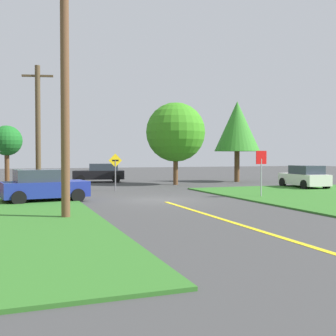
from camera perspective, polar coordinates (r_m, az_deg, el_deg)
The scene contains 12 objects.
ground_plane at distance 21.64m, azimuth -1.17°, elevation -4.41°, with size 120.00×120.00×0.00m, color #3D3D3D.
lane_stripe_center at distance 14.37m, azimuth 9.26°, elevation -7.50°, with size 0.20×14.00×0.01m, color yellow.
stop_sign at distance 23.39m, azimuth 12.66°, elevation 0.43°, with size 0.73×0.16×2.57m.
parked_car_near_building at distance 21.61m, azimuth -16.70°, elevation -2.35°, with size 4.33×2.64×1.62m.
car_approaching_junction at distance 36.97m, azimuth -9.35°, elevation -0.66°, with size 4.63×2.56×1.62m.
car_on_crossroad at distance 30.96m, azimuth 18.19°, elevation -1.18°, with size 2.24×4.23×1.62m.
utility_pole_near at distance 15.67m, azimuth -13.94°, elevation 10.33°, with size 1.80×0.32×9.11m.
utility_pole_mid at distance 25.82m, azimuth -17.39°, elevation 5.21°, with size 1.77×0.56×7.61m.
direction_sign at distance 27.49m, azimuth -7.24°, elevation 0.04°, with size 0.91×0.08×2.45m.
oak_tree_left at distance 37.40m, azimuth 9.45°, elevation 5.62°, with size 4.01×4.01×7.12m.
pine_tree_center at distance 36.84m, azimuth -21.23°, elevation 3.45°, with size 2.49×2.49×4.81m.
oak_tree_right at distance 33.03m, azimuth 1.05°, elevation 4.92°, with size 4.68×4.68×6.52m.
Camera 1 is at (-6.94, -20.37, 2.29)m, focal length 44.48 mm.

